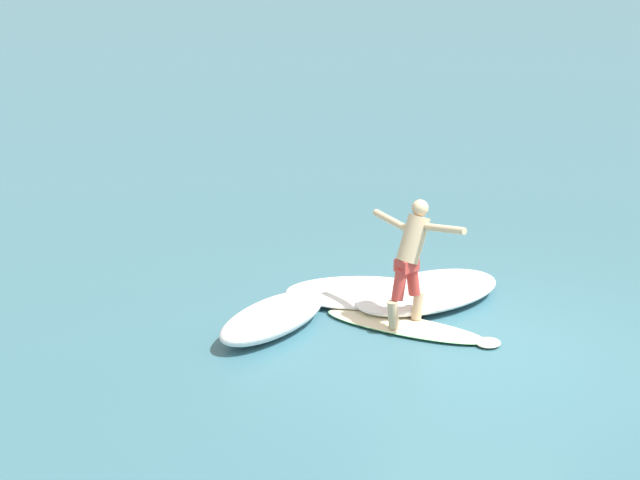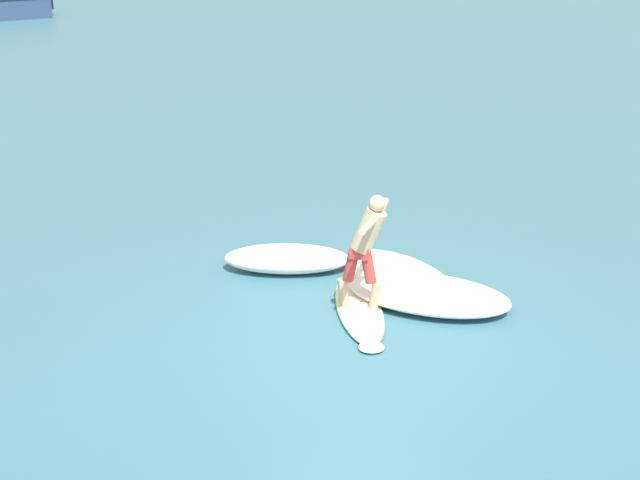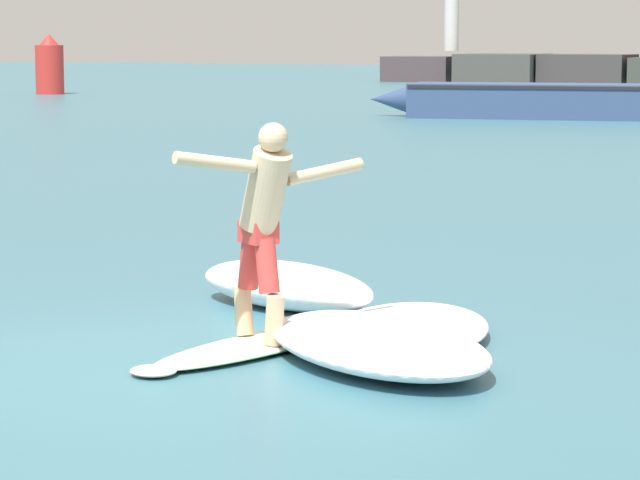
% 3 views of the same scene
% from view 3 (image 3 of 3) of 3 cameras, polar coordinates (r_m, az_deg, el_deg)
% --- Properties ---
extents(ground_plane, '(200.00, 200.00, 0.00)m').
position_cam_3_polar(ground_plane, '(10.35, -6.54, -4.93)').
color(ground_plane, '#396C7C').
extents(surfboard, '(1.13, 2.39, 0.20)m').
position_cam_3_polar(surfboard, '(10.96, -2.45, -3.98)').
color(surfboard, beige).
rests_on(surfboard, ground).
extents(surfer, '(0.94, 1.31, 1.59)m').
position_cam_3_polar(surfer, '(10.77, -2.12, 0.98)').
color(surfer, tan).
rests_on(surfer, surfboard).
extents(fishing_boat_near_jetty, '(9.34, 3.13, 0.94)m').
position_cam_3_polar(fishing_boat_near_jetty, '(41.95, 8.39, 5.24)').
color(fishing_boat_near_jetty, '#334770').
rests_on(fishing_boat_near_jetty, ground).
extents(channel_marker_buoy, '(1.09, 1.09, 2.32)m').
position_cam_3_polar(channel_marker_buoy, '(59.49, -10.15, 6.45)').
color(channel_marker_buoy, red).
rests_on(channel_marker_buoy, ground).
extents(wave_foam_at_tail, '(2.50, 2.39, 0.29)m').
position_cam_3_polar(wave_foam_at_tail, '(10.47, 2.18, -3.93)').
color(wave_foam_at_tail, white).
rests_on(wave_foam_at_tail, ground).
extents(wave_foam_at_nose, '(1.61, 2.32, 0.17)m').
position_cam_3_polar(wave_foam_at_nose, '(11.29, 3.32, -3.37)').
color(wave_foam_at_nose, white).
rests_on(wave_foam_at_nose, ground).
extents(wave_foam_beside, '(2.00, 1.38, 0.38)m').
position_cam_3_polar(wave_foam_beside, '(12.59, -1.28, -1.72)').
color(wave_foam_beside, white).
rests_on(wave_foam_beside, ground).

